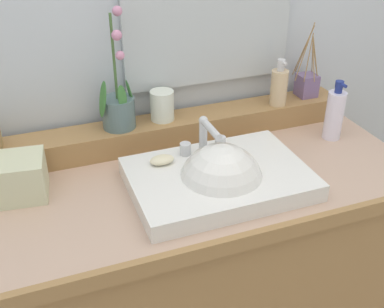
{
  "coord_description": "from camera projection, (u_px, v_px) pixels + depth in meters",
  "views": [
    {
      "loc": [
        -0.36,
        -1.08,
        1.57
      ],
      "look_at": [
        0.04,
        -0.02,
        0.91
      ],
      "focal_mm": 44.38,
      "sensor_mm": 36.0,
      "label": 1
    }
  ],
  "objects": [
    {
      "name": "back_ledge",
      "position": [
        154.0,
        133.0,
        1.52
      ],
      "size": [
        1.32,
        0.12,
        0.08
      ],
      "primitive_type": "cube",
      "color": "#A27847",
      "rests_on": "vanity_cabinet"
    },
    {
      "name": "potted_plant",
      "position": [
        118.0,
        106.0,
        1.43
      ],
      "size": [
        0.12,
        0.1,
        0.36
      ],
      "color": "slate",
      "rests_on": "back_ledge"
    },
    {
      "name": "tissue_box",
      "position": [
        21.0,
        177.0,
        1.26
      ],
      "size": [
        0.15,
        0.15,
        0.11
      ],
      "primitive_type": "cube",
      "rotation": [
        0.0,
        0.0,
        -0.13
      ],
      "color": "beige",
      "rests_on": "vanity_cabinet"
    },
    {
      "name": "sink_basin",
      "position": [
        220.0,
        182.0,
        1.31
      ],
      "size": [
        0.49,
        0.34,
        0.27
      ],
      "color": "white",
      "rests_on": "vanity_cabinet"
    },
    {
      "name": "lotion_bottle",
      "position": [
        334.0,
        114.0,
        1.53
      ],
      "size": [
        0.06,
        0.06,
        0.2
      ],
      "color": "white",
      "rests_on": "vanity_cabinet"
    },
    {
      "name": "reed_diffuser",
      "position": [
        307.0,
        84.0,
        1.65
      ],
      "size": [
        0.1,
        0.11,
        0.26
      ],
      "color": "slate",
      "rests_on": "back_ledge"
    },
    {
      "name": "soap_dispenser",
      "position": [
        279.0,
        86.0,
        1.58
      ],
      "size": [
        0.06,
        0.06,
        0.16
      ],
      "color": "#D6B98D",
      "rests_on": "back_ledge"
    },
    {
      "name": "soap_bar",
      "position": [
        162.0,
        160.0,
        1.33
      ],
      "size": [
        0.07,
        0.04,
        0.02
      ],
      "primitive_type": "ellipsoid",
      "color": "beige",
      "rests_on": "sink_basin"
    },
    {
      "name": "tumbler_cup",
      "position": [
        162.0,
        105.0,
        1.49
      ],
      "size": [
        0.07,
        0.07,
        0.1
      ],
      "primitive_type": "cylinder",
      "color": "silver",
      "rests_on": "back_ledge"
    },
    {
      "name": "vanity_cabinet",
      "position": [
        179.0,
        282.0,
        1.56
      ],
      "size": [
        1.4,
        0.6,
        0.83
      ],
      "color": "#A27847",
      "rests_on": "ground"
    }
  ]
}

